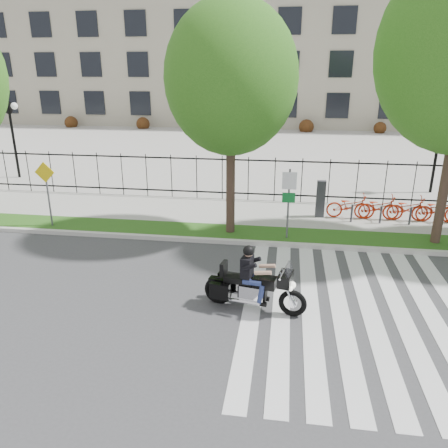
# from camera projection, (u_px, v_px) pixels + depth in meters

# --- Properties ---
(ground) EXTENTS (120.00, 120.00, 0.00)m
(ground) POSITION_uv_depth(u_px,v_px,m) (172.00, 298.00, 11.82)
(ground) COLOR #3D3D40
(ground) RESTS_ON ground
(curb) EXTENTS (60.00, 0.20, 0.15)m
(curb) POSITION_uv_depth(u_px,v_px,m) (201.00, 240.00, 15.62)
(curb) COLOR beige
(curb) RESTS_ON ground
(grass_verge) EXTENTS (60.00, 1.50, 0.15)m
(grass_verge) POSITION_uv_depth(u_px,v_px,m) (205.00, 232.00, 16.41)
(grass_verge) COLOR #1A4812
(grass_verge) RESTS_ON ground
(sidewalk) EXTENTS (60.00, 3.50, 0.15)m
(sidewalk) POSITION_uv_depth(u_px,v_px,m) (216.00, 212.00, 18.74)
(sidewalk) COLOR #9F9B95
(sidewalk) RESTS_ON ground
(plaza) EXTENTS (80.00, 34.00, 0.10)m
(plaza) POSITION_uv_depth(u_px,v_px,m) (251.00, 146.00, 35.11)
(plaza) COLOR #9F9B95
(plaza) RESTS_ON ground
(crosswalk_stripes) EXTENTS (5.70, 8.00, 0.01)m
(crosswalk_stripes) POSITION_uv_depth(u_px,v_px,m) (355.00, 311.00, 11.16)
(crosswalk_stripes) COLOR silver
(crosswalk_stripes) RESTS_ON ground
(iron_fence) EXTENTS (30.00, 0.06, 2.00)m
(iron_fence) POSITION_uv_depth(u_px,v_px,m) (222.00, 178.00, 20.01)
(iron_fence) COLOR black
(iron_fence) RESTS_ON sidewalk
(office_building) EXTENTS (60.00, 21.90, 20.15)m
(office_building) POSITION_uv_depth(u_px,v_px,m) (268.00, 31.00, 50.36)
(office_building) COLOR #A49C84
(office_building) RESTS_ON ground
(lamp_post_left) EXTENTS (1.06, 0.70, 4.25)m
(lamp_post_left) POSITION_uv_depth(u_px,v_px,m) (11.00, 121.00, 23.58)
(lamp_post_left) COLOR black
(lamp_post_left) RESTS_ON ground
(lamp_post_right) EXTENTS (1.06, 0.70, 4.25)m
(lamp_post_right) POSITION_uv_depth(u_px,v_px,m) (440.00, 129.00, 20.57)
(lamp_post_right) COLOR black
(lamp_post_right) RESTS_ON ground
(street_tree_1) EXTENTS (4.45, 4.45, 7.98)m
(street_tree_1) POSITION_uv_depth(u_px,v_px,m) (231.00, 78.00, 14.44)
(street_tree_1) COLOR #38261E
(street_tree_1) RESTS_ON grass_verge
(sign_pole_regulatory) EXTENTS (0.50, 0.09, 2.50)m
(sign_pole_regulatory) POSITION_uv_depth(u_px,v_px,m) (289.00, 195.00, 15.09)
(sign_pole_regulatory) COLOR #59595B
(sign_pole_regulatory) RESTS_ON grass_verge
(sign_pole_warning) EXTENTS (0.78, 0.09, 2.49)m
(sign_pole_warning) POSITION_uv_depth(u_px,v_px,m) (47.00, 185.00, 16.32)
(sign_pole_warning) COLOR #59595B
(sign_pole_warning) RESTS_ON grass_verge
(motorcycle_rider) EXTENTS (2.69, 1.07, 2.10)m
(motorcycle_rider) POSITION_uv_depth(u_px,v_px,m) (254.00, 284.00, 11.06)
(motorcycle_rider) COLOR black
(motorcycle_rider) RESTS_ON ground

